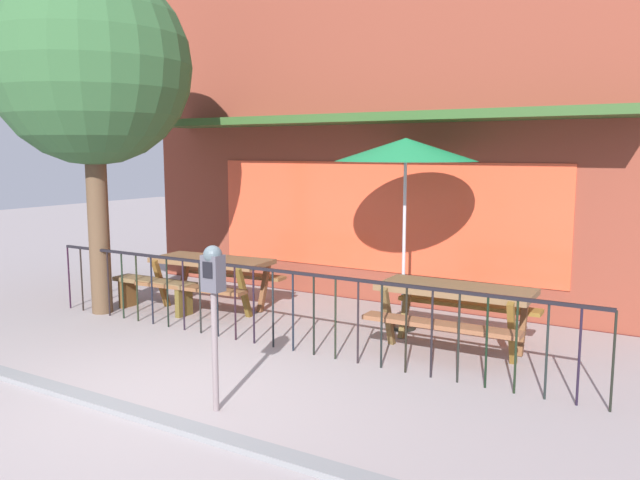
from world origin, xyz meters
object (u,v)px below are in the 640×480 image
(patio_umbrella, at_px, (406,151))
(parking_meter_near, at_px, (213,284))
(picnic_table_left, at_px, (212,269))
(picnic_table_right, at_px, (455,300))
(street_tree, at_px, (91,67))
(patio_bench, at_px, (155,288))

(patio_umbrella, height_order, parking_meter_near, patio_umbrella)
(picnic_table_left, distance_m, parking_meter_near, 3.90)
(patio_umbrella, bearing_deg, picnic_table_left, -170.22)
(picnic_table_right, relative_size, street_tree, 0.37)
(parking_meter_near, bearing_deg, street_tree, 153.21)
(picnic_table_left, bearing_deg, patio_umbrella, 9.78)
(parking_meter_near, xyz_separation_m, street_tree, (-3.80, 1.92, 2.35))
(street_tree, bearing_deg, picnic_table_left, 38.26)
(picnic_table_left, xyz_separation_m, patio_bench, (-0.64, -0.55, -0.26))
(picnic_table_right, xyz_separation_m, parking_meter_near, (-1.26, -2.87, 0.57))
(patio_umbrella, relative_size, patio_bench, 1.80)
(picnic_table_left, xyz_separation_m, parking_meter_near, (2.53, -2.91, 0.57))
(patio_bench, relative_size, street_tree, 0.28)
(picnic_table_left, relative_size, parking_meter_near, 1.25)
(picnic_table_left, distance_m, patio_bench, 0.88)
(parking_meter_near, relative_size, street_tree, 0.31)
(picnic_table_left, xyz_separation_m, street_tree, (-1.26, -1.00, 2.92))
(picnic_table_right, height_order, patio_bench, picnic_table_right)
(patio_bench, height_order, street_tree, street_tree)
(street_tree, bearing_deg, patio_bench, 36.05)
(patio_umbrella, height_order, patio_bench, patio_umbrella)
(picnic_table_left, distance_m, street_tree, 3.34)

